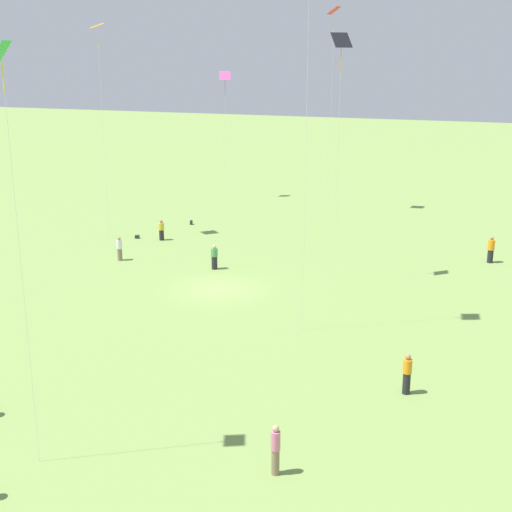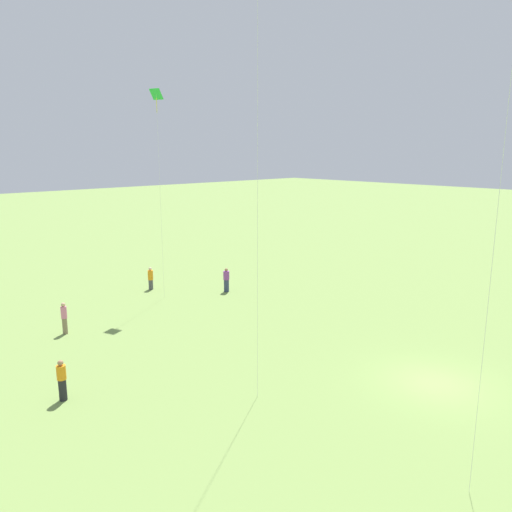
{
  "view_description": "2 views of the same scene",
  "coord_description": "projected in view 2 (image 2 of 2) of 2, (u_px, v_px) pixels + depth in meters",
  "views": [
    {
      "loc": [
        37.88,
        16.65,
        13.9
      ],
      "look_at": [
        6.28,
        4.78,
        4.27
      ],
      "focal_mm": 50.0,
      "sensor_mm": 36.0,
      "label": 1
    },
    {
      "loc": [
        -9.77,
        20.15,
        10.36
      ],
      "look_at": [
        5.64,
        5.84,
        5.87
      ],
      "focal_mm": 35.0,
      "sensor_mm": 36.0,
      "label": 2
    }
  ],
  "objects": [
    {
      "name": "ground_plane",
      "position": [
        435.0,
        383.0,
        22.57
      ],
      "size": [
        240.0,
        240.0,
        0.0
      ],
      "primitive_type": "plane",
      "color": "#7A994C"
    },
    {
      "name": "person_0",
      "position": [
        151.0,
        278.0,
        37.61
      ],
      "size": [
        0.47,
        0.47,
        1.71
      ],
      "rotation": [
        0.0,
        0.0,
        0.23
      ],
      "color": "#4C4C51",
      "rests_on": "ground_plane"
    },
    {
      "name": "person_2",
      "position": [
        62.0,
        380.0,
        20.89
      ],
      "size": [
        0.54,
        0.54,
        1.8
      ],
      "rotation": [
        0.0,
        0.0,
        3.97
      ],
      "color": "#232328",
      "rests_on": "ground_plane"
    },
    {
      "name": "person_3",
      "position": [
        226.0,
        280.0,
        36.99
      ],
      "size": [
        0.6,
        0.6,
        1.8
      ],
      "rotation": [
        0.0,
        0.0,
        4.25
      ],
      "color": "#333D5B",
      "rests_on": "ground_plane"
    },
    {
      "name": "person_6",
      "position": [
        64.0,
        318.0,
        28.49
      ],
      "size": [
        0.45,
        0.45,
        1.86
      ],
      "rotation": [
        0.0,
        0.0,
        4.15
      ],
      "color": "#847056",
      "rests_on": "ground_plane"
    },
    {
      "name": "kite_4",
      "position": [
        157.0,
        106.0,
        32.89
      ],
      "size": [
        0.93,
        0.74,
        14.28
      ],
      "rotation": [
        0.0,
        0.0,
        5.86
      ],
      "color": "green",
      "rests_on": "ground_plane"
    }
  ]
}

